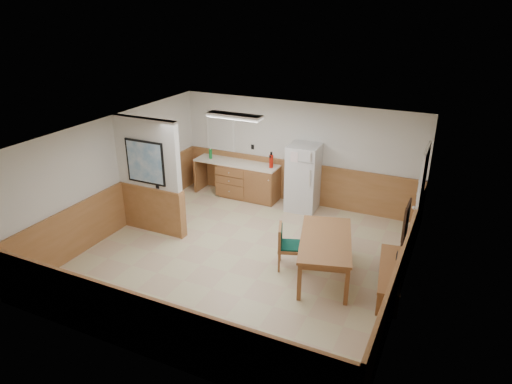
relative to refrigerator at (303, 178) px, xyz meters
The scene contains 20 objects.
ground 2.76m from the refrigerator, 96.29° to the right, with size 6.00×6.00×0.00m, color beige.
ceiling 3.15m from the refrigerator, 96.29° to the right, with size 6.00×6.00×0.02m, color silver.
back_wall 0.65m from the refrigerator, 128.08° to the left, with size 6.00×0.02×2.50m, color silver.
right_wall 3.80m from the refrigerator, 44.14° to the right, with size 0.02×6.00×2.50m, color silver.
left_wall 4.24m from the refrigerator, 141.36° to the right, with size 0.02×6.00×2.50m, color silver.
wainscot_back 0.54m from the refrigerator, 129.64° to the left, with size 6.00×0.04×1.00m, color #A77043.
wainscot_right 3.77m from the refrigerator, 44.35° to the right, with size 0.04×6.00×1.00m, color #A77043.
wainscot_left 4.21m from the refrigerator, 141.19° to the right, with size 0.04×6.00×1.00m, color #A77043.
partition_wall 3.55m from the refrigerator, 136.21° to the right, with size 1.50×0.20×2.50m.
kitchen_counter 1.54m from the refrigerator, behind, with size 2.20×0.61×1.00m.
exterior_door 2.78m from the refrigerator, 15.26° to the right, with size 0.07×1.02×2.15m.
kitchen_window 2.53m from the refrigerator, behind, with size 0.80×0.04×1.00m.
wall_painting 4.04m from the refrigerator, 47.59° to the right, with size 0.04×0.50×0.60m.
fluorescent_fixture 2.38m from the refrigerator, 129.34° to the right, with size 1.20×0.30×0.09m.
refrigerator is the anchor object (origin of this frame).
dining_table 2.88m from the refrigerator, 62.20° to the right, with size 1.34×1.96×0.75m.
dining_bench 3.57m from the refrigerator, 45.33° to the right, with size 0.59×1.66×0.45m.
dining_chair 2.67m from the refrigerator, 76.90° to the right, with size 0.77×0.64×0.85m.
fire_extinguisher 0.89m from the refrigerator, behind, with size 0.12×0.12×0.39m.
soap_bottle 2.53m from the refrigerator, behind, with size 0.08×0.08×0.25m, color #178032.
Camera 1 is at (3.54, -6.88, 4.67)m, focal length 32.00 mm.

